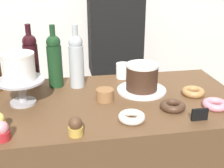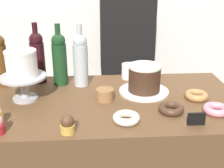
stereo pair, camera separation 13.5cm
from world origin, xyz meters
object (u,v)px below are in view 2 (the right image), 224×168
wine_bottle_green (59,58)px  coffee_cup_ceramic (128,71)px  cookie_stack (105,95)px  cupcake_chocolate (67,124)px  donut_maple (196,95)px  donut_pink (216,109)px  donut_chocolate (171,109)px  wine_bottle_dark_red (38,57)px  donut_sugar (126,118)px  barista_figure (126,72)px  wine_bottle_amber (0,59)px  cake_stand_pedestal (24,83)px  price_sign_chalkboard (196,119)px  white_layer_cake (21,63)px  wine_bottle_clear (80,59)px  chocolate_round_cake (144,78)px

wine_bottle_green → coffee_cup_ceramic: wine_bottle_green is taller
cookie_stack → cupcake_chocolate: bearing=-118.8°
cupcake_chocolate → donut_maple: cupcake_chocolate is taller
donut_pink → donut_chocolate: size_ratio=1.00×
cupcake_chocolate → cookie_stack: (0.15, 0.28, -0.01)m
donut_chocolate → donut_maple: size_ratio=1.00×
donut_chocolate → coffee_cup_ceramic: (-0.14, 0.42, 0.03)m
cupcake_chocolate → wine_bottle_dark_red: bearing=109.6°
cookie_stack → donut_sugar: bearing=-69.4°
donut_pink → barista_figure: size_ratio=0.07×
donut_sugar → wine_bottle_amber: bearing=144.7°
barista_figure → cookie_stack: bearing=-104.1°
donut_sugar → coffee_cup_ceramic: (0.07, 0.49, 0.03)m
cake_stand_pedestal → wine_bottle_green: 0.25m
donut_chocolate → barista_figure: size_ratio=0.07×
cupcake_chocolate → wine_bottle_amber: bearing=127.0°
wine_bottle_amber → price_sign_chalkboard: (0.89, -0.48, -0.12)m
wine_bottle_dark_red → donut_sugar: (0.43, -0.47, -0.13)m
wine_bottle_dark_red → white_layer_cake: bearing=-97.6°
donut_pink → barista_figure: barista_figure is taller
white_layer_cake → donut_sugar: bearing=-28.2°
cake_stand_pedestal → cupcake_chocolate: cake_stand_pedestal is taller
wine_bottle_amber → wine_bottle_dark_red: (0.18, 0.04, 0.00)m
cake_stand_pedestal → cupcake_chocolate: 0.39m
donut_pink → donut_sugar: (-0.40, -0.05, 0.00)m
donut_sugar → barista_figure: (0.10, 0.93, -0.14)m
wine_bottle_amber → wine_bottle_green: bearing=0.3°
wine_bottle_clear → price_sign_chalkboard: size_ratio=4.65×
chocolate_round_cake → cookie_stack: (-0.20, -0.08, -0.05)m
wine_bottle_clear → donut_maple: wine_bottle_clear is taller
white_layer_cake → barista_figure: 0.94m
donut_chocolate → coffee_cup_ceramic: bearing=107.9°
donut_sugar → price_sign_chalkboard: size_ratio=1.60×
donut_maple → coffee_cup_ceramic: 0.42m
barista_figure → donut_chocolate: bearing=-83.4°
donut_pink → cupcake_chocolate: bearing=-169.1°
wine_bottle_clear → white_layer_cake: bearing=-147.4°
wine_bottle_clear → wine_bottle_green: bearing=168.5°
white_layer_cake → wine_bottle_green: (0.15, 0.19, -0.04)m
donut_pink → barista_figure: bearing=108.3°
wine_bottle_clear → donut_maple: bearing=-20.8°
cookie_stack → barista_figure: 0.76m
chocolate_round_cake → donut_chocolate: bearing=-69.7°
donut_chocolate → coffee_cup_ceramic: 0.45m
coffee_cup_ceramic → donut_maple: bearing=-45.1°
wine_bottle_clear → donut_maple: 0.61m
donut_pink → cookie_stack: cookie_stack is taller
donut_sugar → cookie_stack: 0.22m
donut_maple → coffee_cup_ceramic: (-0.29, 0.29, 0.03)m
chocolate_round_cake → wine_bottle_dark_red: bearing=161.8°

